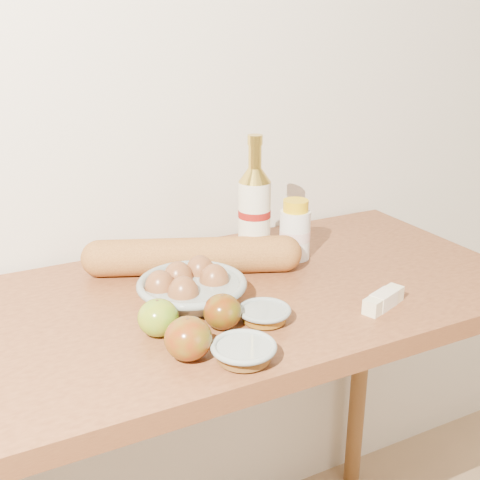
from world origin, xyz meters
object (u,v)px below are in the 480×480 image
table (233,345)px  egg_bowl (190,288)px  baguette (193,256)px  cream_bottle (295,231)px  bourbon_bottle (254,214)px

table → egg_bowl: (-0.09, -0.01, 0.15)m
baguette → cream_bottle: bearing=16.7°
table → baguette: 0.21m
table → bourbon_bottle: bourbon_bottle is taller
table → baguette: bearing=105.8°
bourbon_bottle → egg_bowl: size_ratio=1.07×
cream_bottle → table: bearing=-141.0°
egg_bowl → baguette: (0.06, 0.13, 0.01)m
cream_bottle → baguette: size_ratio=0.30×
table → bourbon_bottle: bearing=45.3°
cream_bottle → egg_bowl: (-0.30, -0.10, -0.03)m
cream_bottle → bourbon_bottle: bearing=-170.7°
bourbon_bottle → baguette: 0.16m
egg_bowl → table: bearing=3.9°
cream_bottle → egg_bowl: bearing=-147.3°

